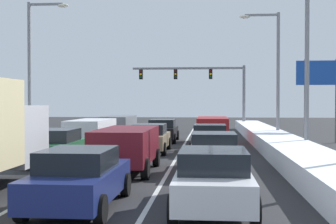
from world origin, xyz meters
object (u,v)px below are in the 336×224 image
(sedan_tan_center_lane_third, at_px, (150,138))
(suv_white_left_lane_third, at_px, (91,131))
(sedan_navy_center_lane_nearest, at_px, (80,178))
(sedan_black_center_lane_fourth, at_px, (163,130))
(street_lamp_right_far, at_px, (273,65))
(suv_red_right_lane_fourth, at_px, (212,128))
(sedan_green_left_lane_second, at_px, (57,146))
(suv_gray_left_lane_fourth, at_px, (118,125))
(roadside_sign_right, at_px, (321,82))
(sedan_charcoal_right_lane_third, at_px, (210,138))
(street_lamp_right_mid, at_px, (300,51))
(suv_maroon_center_lane_second, at_px, (126,146))
(street_lamp_left_mid, at_px, (35,60))
(traffic_light_gantry, at_px, (204,81))
(sedan_gray_right_lane_second, at_px, (214,152))
(sedan_white_right_lane_nearest, at_px, (213,179))

(sedan_tan_center_lane_third, relative_size, suv_white_left_lane_third, 0.92)
(sedan_navy_center_lane_nearest, relative_size, suv_white_left_lane_third, 0.92)
(sedan_tan_center_lane_third, bearing_deg, sedan_black_center_lane_fourth, 89.83)
(sedan_tan_center_lane_third, distance_m, street_lamp_right_far, 10.89)
(suv_red_right_lane_fourth, relative_size, sedan_green_left_lane_second, 1.09)
(suv_gray_left_lane_fourth, relative_size, roadside_sign_right, 0.89)
(sedan_charcoal_right_lane_third, height_order, street_lamp_right_mid, street_lamp_right_mid)
(sedan_charcoal_right_lane_third, xyz_separation_m, suv_gray_left_lane_fourth, (-6.59, 8.80, 0.25))
(sedan_charcoal_right_lane_third, xyz_separation_m, sedan_navy_center_lane_nearest, (-3.30, -13.10, 0.00))
(suv_maroon_center_lane_second, height_order, sedan_black_center_lane_fourth, suv_maroon_center_lane_second)
(suv_red_right_lane_fourth, relative_size, street_lamp_left_mid, 0.55)
(street_lamp_right_mid, bearing_deg, traffic_light_gantry, 102.56)
(sedan_gray_right_lane_second, relative_size, suv_white_left_lane_third, 0.92)
(sedan_black_center_lane_fourth, height_order, traffic_light_gantry, traffic_light_gantry)
(street_lamp_right_far, bearing_deg, street_lamp_right_mid, -88.33)
(suv_red_right_lane_fourth, distance_m, suv_white_left_lane_third, 8.16)
(sedan_black_center_lane_fourth, distance_m, suv_white_left_lane_third, 6.36)
(sedan_black_center_lane_fourth, distance_m, street_lamp_right_mid, 11.87)
(sedan_gray_right_lane_second, height_order, sedan_green_left_lane_second, same)
(sedan_navy_center_lane_nearest, xyz_separation_m, street_lamp_left_mid, (-7.73, 17.23, 4.55))
(sedan_charcoal_right_lane_third, xyz_separation_m, sedan_green_left_lane_second, (-6.61, -4.93, 0.00))
(suv_red_right_lane_fourth, distance_m, sedan_green_left_lane_second, 12.78)
(suv_white_left_lane_third, bearing_deg, sedan_tan_center_lane_third, -22.83)
(sedan_tan_center_lane_third, xyz_separation_m, sedan_black_center_lane_fourth, (0.02, 6.74, 0.00))
(street_lamp_right_far, bearing_deg, suv_red_right_lane_fourth, -166.41)
(traffic_light_gantry, xyz_separation_m, roadside_sign_right, (7.80, -13.99, -0.72))
(sedan_white_right_lane_nearest, bearing_deg, sedan_navy_center_lane_nearest, -178.03)
(suv_white_left_lane_third, height_order, street_lamp_left_mid, street_lamp_left_mid)
(suv_maroon_center_lane_second, relative_size, sedan_tan_center_lane_third, 1.09)
(street_lamp_left_mid, bearing_deg, sedan_green_left_lane_second, -63.98)
(sedan_green_left_lane_second, bearing_deg, suv_white_left_lane_third, 91.34)
(sedan_green_left_lane_second, xyz_separation_m, roadside_sign_right, (13.89, 11.83, 3.25))
(suv_white_left_lane_third, xyz_separation_m, roadside_sign_right, (14.04, 5.30, 3.00))
(street_lamp_left_mid, bearing_deg, suv_gray_left_lane_fourth, 46.41)
(suv_maroon_center_lane_second, distance_m, suv_gray_left_lane_fourth, 16.15)
(sedan_green_left_lane_second, distance_m, suv_gray_left_lane_fourth, 13.73)
(sedan_gray_right_lane_second, bearing_deg, sedan_charcoal_right_lane_third, 91.33)
(suv_red_right_lane_fourth, xyz_separation_m, suv_white_left_lane_third, (-6.94, -4.29, 0.00))
(sedan_navy_center_lane_nearest, bearing_deg, suv_white_left_lane_third, 103.24)
(suv_white_left_lane_third, height_order, suv_gray_left_lane_fourth, same)
(suv_white_left_lane_third, height_order, street_lamp_right_far, street_lamp_right_far)
(sedan_white_right_lane_nearest, bearing_deg, sedan_black_center_lane_fourth, 99.26)
(suv_gray_left_lane_fourth, bearing_deg, sedan_tan_center_lane_third, -68.63)
(roadside_sign_right, bearing_deg, suv_red_right_lane_fourth, -171.92)
(sedan_white_right_lane_nearest, relative_size, roadside_sign_right, 0.82)
(sedan_gray_right_lane_second, xyz_separation_m, street_lamp_left_mid, (-11.19, 10.76, 4.55))
(street_lamp_left_mid, relative_size, roadside_sign_right, 1.63)
(sedan_charcoal_right_lane_third, relative_size, roadside_sign_right, 0.82)
(sedan_black_center_lane_fourth, relative_size, sedan_green_left_lane_second, 1.00)
(sedan_tan_center_lane_third, relative_size, traffic_light_gantry, 0.41)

